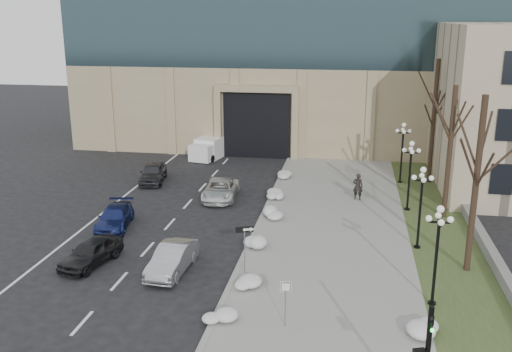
# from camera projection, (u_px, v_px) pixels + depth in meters

# --- Properties ---
(sidewalk) EXTENTS (9.00, 40.00, 0.12)m
(sidewalk) POSITION_uv_depth(u_px,v_px,m) (331.00, 233.00, 33.89)
(sidewalk) COLOR gray
(sidewalk) RESTS_ON ground
(curb) EXTENTS (0.30, 40.00, 0.14)m
(curb) POSITION_uv_depth(u_px,v_px,m) (257.00, 228.00, 34.61)
(curb) COLOR gray
(curb) RESTS_ON ground
(grass_strip) EXTENTS (4.00, 40.00, 0.10)m
(grass_strip) POSITION_uv_depth(u_px,v_px,m) (445.00, 240.00, 32.86)
(grass_strip) COLOR #364824
(grass_strip) RESTS_ON ground
(stone_wall) EXTENTS (0.50, 30.00, 0.70)m
(stone_wall) POSITION_uv_depth(u_px,v_px,m) (475.00, 225.00, 34.35)
(stone_wall) COLOR gray
(stone_wall) RESTS_ON ground
(car_a) EXTENTS (2.48, 4.28, 1.37)m
(car_a) POSITION_uv_depth(u_px,v_px,m) (91.00, 252.00, 29.63)
(car_a) COLOR black
(car_a) RESTS_ON ground
(car_b) EXTENTS (1.73, 4.34, 1.40)m
(car_b) POSITION_uv_depth(u_px,v_px,m) (172.00, 259.00, 28.77)
(car_b) COLOR #9A9CA1
(car_b) RESTS_ON ground
(car_c) EXTENTS (2.55, 4.66, 1.28)m
(car_c) POSITION_uv_depth(u_px,v_px,m) (115.00, 217.00, 34.83)
(car_c) COLOR navy
(car_c) RESTS_ON ground
(car_d) EXTENTS (2.48, 4.89, 1.32)m
(car_d) POSITION_uv_depth(u_px,v_px,m) (220.00, 190.00, 40.28)
(car_d) COLOR silver
(car_d) RESTS_ON ground
(car_e) EXTENTS (2.50, 4.63, 1.49)m
(car_e) POSITION_uv_depth(u_px,v_px,m) (153.00, 173.00, 44.30)
(car_e) COLOR #303035
(car_e) RESTS_ON ground
(pedestrian) EXTENTS (0.74, 0.53, 1.89)m
(pedestrian) POSITION_uv_depth(u_px,v_px,m) (358.00, 187.00, 39.63)
(pedestrian) COLOR black
(pedestrian) RESTS_ON sidewalk
(box_truck) EXTENTS (3.15, 6.10, 1.85)m
(box_truck) POSITION_uv_depth(u_px,v_px,m) (212.00, 147.00, 52.28)
(box_truck) COLOR white
(box_truck) RESTS_ON ground
(one_way_sign) EXTENTS (0.94, 0.42, 2.54)m
(one_way_sign) POSITION_uv_depth(u_px,v_px,m) (248.00, 235.00, 28.16)
(one_way_sign) COLOR slate
(one_way_sign) RESTS_ON ground
(keep_sign) EXTENTS (0.46, 0.12, 2.13)m
(keep_sign) POSITION_uv_depth(u_px,v_px,m) (286.00, 294.00, 23.32)
(keep_sign) COLOR slate
(keep_sign) RESTS_ON ground
(snow_clump_b) EXTENTS (1.10, 1.60, 0.36)m
(snow_clump_b) POSITION_uv_depth(u_px,v_px,m) (220.00, 317.00, 24.04)
(snow_clump_b) COLOR silver
(snow_clump_b) RESTS_ON sidewalk
(snow_clump_c) EXTENTS (1.10, 1.60, 0.36)m
(snow_clump_c) POSITION_uv_depth(u_px,v_px,m) (243.00, 280.00, 27.37)
(snow_clump_c) COLOR silver
(snow_clump_c) RESTS_ON sidewalk
(snow_clump_d) EXTENTS (1.10, 1.60, 0.36)m
(snow_clump_d) POSITION_uv_depth(u_px,v_px,m) (254.00, 242.00, 31.96)
(snow_clump_d) COLOR silver
(snow_clump_d) RESTS_ON sidewalk
(snow_clump_e) EXTENTS (1.10, 1.60, 0.36)m
(snow_clump_e) POSITION_uv_depth(u_px,v_px,m) (272.00, 215.00, 36.31)
(snow_clump_e) COLOR silver
(snow_clump_e) RESTS_ON sidewalk
(snow_clump_f) EXTENTS (1.10, 1.60, 0.36)m
(snow_clump_f) POSITION_uv_depth(u_px,v_px,m) (276.00, 194.00, 40.43)
(snow_clump_f) COLOR silver
(snow_clump_f) RESTS_ON sidewalk
(snow_clump_g) EXTENTS (1.10, 1.60, 0.36)m
(snow_clump_g) POSITION_uv_depth(u_px,v_px,m) (288.00, 176.00, 45.02)
(snow_clump_g) COLOR silver
(snow_clump_g) RESTS_ON sidewalk
(snow_clump_h) EXTENTS (1.10, 1.60, 0.36)m
(snow_clump_h) POSITION_uv_depth(u_px,v_px,m) (428.00, 330.00, 23.06)
(snow_clump_h) COLOR silver
(snow_clump_h) RESTS_ON sidewalk
(lamppost_a) EXTENTS (1.18, 1.18, 4.76)m
(lamppost_a) POSITION_uv_depth(u_px,v_px,m) (437.00, 242.00, 24.71)
(lamppost_a) COLOR black
(lamppost_a) RESTS_ON ground
(lamppost_b) EXTENTS (1.18, 1.18, 4.76)m
(lamppost_b) POSITION_uv_depth(u_px,v_px,m) (421.00, 197.00, 30.88)
(lamppost_b) COLOR black
(lamppost_b) RESTS_ON ground
(lamppost_c) EXTENTS (1.18, 1.18, 4.76)m
(lamppost_c) POSITION_uv_depth(u_px,v_px,m) (410.00, 166.00, 37.04)
(lamppost_c) COLOR black
(lamppost_c) RESTS_ON ground
(lamppost_d) EXTENTS (1.18, 1.18, 4.76)m
(lamppost_d) POSITION_uv_depth(u_px,v_px,m) (402.00, 145.00, 43.21)
(lamppost_d) COLOR black
(lamppost_d) RESTS_ON ground
(tree_near) EXTENTS (3.20, 3.20, 9.00)m
(tree_near) POSITION_uv_depth(u_px,v_px,m) (479.00, 161.00, 27.40)
(tree_near) COLOR black
(tree_near) RESTS_ON ground
(tree_mid) EXTENTS (3.20, 3.20, 8.50)m
(tree_mid) POSITION_uv_depth(u_px,v_px,m) (451.00, 134.00, 35.08)
(tree_mid) COLOR black
(tree_mid) RESTS_ON ground
(tree_far) EXTENTS (3.20, 3.20, 9.50)m
(tree_far) POSITION_uv_depth(u_px,v_px,m) (435.00, 104.00, 42.49)
(tree_far) COLOR black
(tree_far) RESTS_ON ground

